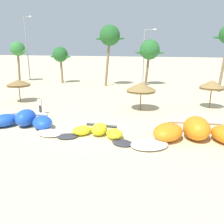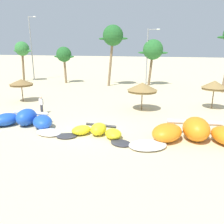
{
  "view_description": "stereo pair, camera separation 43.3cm",
  "coord_description": "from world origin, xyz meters",
  "px_view_note": "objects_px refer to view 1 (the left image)",
  "views": [
    {
      "loc": [
        5.52,
        -14.25,
        5.84
      ],
      "look_at": [
        0.88,
        2.0,
        1.0
      ],
      "focal_mm": 36.49,
      "sensor_mm": 36.0,
      "label": 1
    },
    {
      "loc": [
        5.93,
        -14.13,
        5.84
      ],
      "look_at": [
        0.88,
        2.0,
        1.0
      ],
      "focal_mm": 36.49,
      "sensor_mm": 36.0,
      "label": 2
    }
  ],
  "objects_px": {
    "beach_umbrella_near_van": "(18,83)",
    "palm_left_of_gap": "(110,36)",
    "palm_leftmost": "(18,50)",
    "person_near_kites": "(40,105)",
    "beach_umbrella_near_palms": "(212,85)",
    "palm_left": "(60,55)",
    "kite_left": "(23,121)",
    "palm_center_left": "(150,50)",
    "kite_center": "(198,133)",
    "lamppost_west_center": "(145,54)",
    "kite_left_of_center": "(98,132)",
    "lamppost_west": "(27,46)",
    "beach_umbrella_middle": "(141,87)"
  },
  "relations": [
    {
      "from": "beach_umbrella_near_palms",
      "to": "palm_left",
      "type": "height_order",
      "value": "palm_left"
    },
    {
      "from": "lamppost_west_center",
      "to": "palm_left_of_gap",
      "type": "bearing_deg",
      "value": -161.09
    },
    {
      "from": "palm_left_of_gap",
      "to": "lamppost_west_center",
      "type": "relative_size",
      "value": 1.06
    },
    {
      "from": "kite_left",
      "to": "palm_leftmost",
      "type": "bearing_deg",
      "value": 127.39
    },
    {
      "from": "palm_left_of_gap",
      "to": "palm_center_left",
      "type": "relative_size",
      "value": 1.29
    },
    {
      "from": "palm_leftmost",
      "to": "palm_center_left",
      "type": "relative_size",
      "value": 0.97
    },
    {
      "from": "kite_left",
      "to": "kite_center",
      "type": "xyz_separation_m",
      "value": [
        12.37,
        0.77,
        0.08
      ]
    },
    {
      "from": "person_near_kites",
      "to": "kite_left",
      "type": "bearing_deg",
      "value": -77.75
    },
    {
      "from": "person_near_kites",
      "to": "palm_left_of_gap",
      "type": "distance_m",
      "value": 17.89
    },
    {
      "from": "lamppost_west",
      "to": "lamppost_west_center",
      "type": "distance_m",
      "value": 20.72
    },
    {
      "from": "kite_left_of_center",
      "to": "beach_umbrella_middle",
      "type": "relative_size",
      "value": 1.94
    },
    {
      "from": "kite_left",
      "to": "palm_left_of_gap",
      "type": "distance_m",
      "value": 21.13
    },
    {
      "from": "kite_center",
      "to": "palm_left_of_gap",
      "type": "height_order",
      "value": "palm_left_of_gap"
    },
    {
      "from": "kite_left_of_center",
      "to": "palm_center_left",
      "type": "xyz_separation_m",
      "value": [
        0.53,
        22.47,
        5.06
      ]
    },
    {
      "from": "palm_left",
      "to": "palm_center_left",
      "type": "bearing_deg",
      "value": 7.41
    },
    {
      "from": "person_near_kites",
      "to": "beach_umbrella_near_palms",
      "type": "bearing_deg",
      "value": 23.53
    },
    {
      "from": "beach_umbrella_near_van",
      "to": "kite_center",
      "type": "bearing_deg",
      "value": -19.2
    },
    {
      "from": "beach_umbrella_near_palms",
      "to": "palm_leftmost",
      "type": "bearing_deg",
      "value": 160.58
    },
    {
      "from": "kite_center",
      "to": "beach_umbrella_near_van",
      "type": "distance_m",
      "value": 19.12
    },
    {
      "from": "beach_umbrella_near_van",
      "to": "palm_leftmost",
      "type": "relative_size",
      "value": 0.37
    },
    {
      "from": "kite_left",
      "to": "kite_left_of_center",
      "type": "bearing_deg",
      "value": -1.27
    },
    {
      "from": "kite_left_of_center",
      "to": "palm_leftmost",
      "type": "distance_m",
      "value": 30.12
    },
    {
      "from": "palm_left",
      "to": "palm_left_of_gap",
      "type": "xyz_separation_m",
      "value": [
        8.52,
        -0.52,
        2.76
      ]
    },
    {
      "from": "lamppost_west",
      "to": "palm_left",
      "type": "bearing_deg",
      "value": -12.13
    },
    {
      "from": "beach_umbrella_middle",
      "to": "beach_umbrella_near_palms",
      "type": "height_order",
      "value": "beach_umbrella_near_palms"
    },
    {
      "from": "beach_umbrella_near_van",
      "to": "palm_center_left",
      "type": "height_order",
      "value": "palm_center_left"
    },
    {
      "from": "beach_umbrella_near_van",
      "to": "palm_left_of_gap",
      "type": "height_order",
      "value": "palm_left_of_gap"
    },
    {
      "from": "palm_left_of_gap",
      "to": "person_near_kites",
      "type": "bearing_deg",
      "value": -95.5
    },
    {
      "from": "kite_left_of_center",
      "to": "palm_left",
      "type": "xyz_separation_m",
      "value": [
        -13.62,
        20.63,
        4.26
      ]
    },
    {
      "from": "palm_center_left",
      "to": "lamppost_west_center",
      "type": "relative_size",
      "value": 0.83
    },
    {
      "from": "kite_left",
      "to": "palm_left",
      "type": "bearing_deg",
      "value": 110.51
    },
    {
      "from": "kite_left",
      "to": "palm_left_of_gap",
      "type": "height_order",
      "value": "palm_left_of_gap"
    },
    {
      "from": "kite_center",
      "to": "person_near_kites",
      "type": "bearing_deg",
      "value": 168.68
    },
    {
      "from": "palm_left",
      "to": "lamppost_west_center",
      "type": "bearing_deg",
      "value": 5.08
    },
    {
      "from": "kite_center",
      "to": "beach_umbrella_near_van",
      "type": "height_order",
      "value": "beach_umbrella_near_van"
    },
    {
      "from": "person_near_kites",
      "to": "palm_center_left",
      "type": "relative_size",
      "value": 0.23
    },
    {
      "from": "beach_umbrella_near_van",
      "to": "palm_center_left",
      "type": "distance_m",
      "value": 19.79
    },
    {
      "from": "kite_left",
      "to": "beach_umbrella_near_van",
      "type": "xyz_separation_m",
      "value": [
        -5.63,
        7.04,
        1.62
      ]
    },
    {
      "from": "kite_center",
      "to": "lamppost_west_center",
      "type": "height_order",
      "value": "lamppost_west_center"
    },
    {
      "from": "beach_umbrella_near_van",
      "to": "palm_leftmost",
      "type": "xyz_separation_m",
      "value": [
        -9.92,
        13.3,
        3.3
      ]
    },
    {
      "from": "kite_center",
      "to": "beach_umbrella_near_palms",
      "type": "relative_size",
      "value": 3.17
    },
    {
      "from": "beach_umbrella_near_palms",
      "to": "person_near_kites",
      "type": "relative_size",
      "value": 1.71
    },
    {
      "from": "palm_leftmost",
      "to": "kite_left_of_center",
      "type": "bearing_deg",
      "value": -43.59
    },
    {
      "from": "beach_umbrella_middle",
      "to": "palm_center_left",
      "type": "bearing_deg",
      "value": 94.43
    },
    {
      "from": "kite_left",
      "to": "palm_leftmost",
      "type": "distance_m",
      "value": 26.06
    },
    {
      "from": "person_near_kites",
      "to": "palm_center_left",
      "type": "height_order",
      "value": "palm_center_left"
    },
    {
      "from": "lamppost_west",
      "to": "kite_left_of_center",
      "type": "bearing_deg",
      "value": -46.88
    },
    {
      "from": "palm_leftmost",
      "to": "beach_umbrella_middle",
      "type": "bearing_deg",
      "value": -29.23
    },
    {
      "from": "beach_umbrella_near_van",
      "to": "palm_left_of_gap",
      "type": "bearing_deg",
      "value": 63.37
    },
    {
      "from": "person_near_kites",
      "to": "palm_left",
      "type": "height_order",
      "value": "palm_left"
    }
  ]
}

